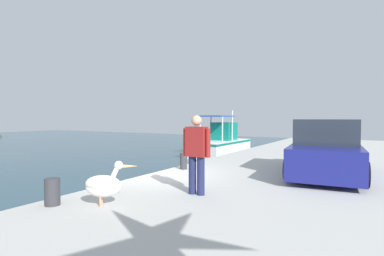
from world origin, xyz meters
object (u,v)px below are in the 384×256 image
fishing_boat_third (220,144)px  mooring_bollard_third (184,161)px  pelican (103,184)px  mooring_bollard_second (52,192)px  fisherman_standing (197,151)px  parked_car (326,150)px

fishing_boat_third → mooring_bollard_third: 9.98m
pelican → mooring_bollard_second: 0.96m
mooring_bollard_third → fisherman_standing: bearing=-142.3°
fishing_boat_third → pelican: fishing_boat_third is taller
parked_car → mooring_bollard_third: bearing=108.3°
fishing_boat_third → mooring_bollard_third: bearing=-161.1°
parked_car → mooring_bollard_third: size_ratio=8.23×
fisherman_standing → mooring_bollard_third: fisherman_standing is taller
fishing_boat_third → pelican: size_ratio=5.77×
pelican → mooring_bollard_third: pelican is taller
pelican → mooring_bollard_second: (-0.46, 0.83, -0.15)m
mooring_bollard_second → mooring_bollard_third: (4.47, 0.00, 0.01)m
fishing_boat_third → mooring_bollard_third: (-9.43, -3.23, 0.34)m
fishing_boat_third → parked_car: (-8.13, -7.16, 0.80)m
fisherman_standing → mooring_bollard_second: 2.85m
pelican → mooring_bollard_third: bearing=11.7°
fishing_boat_third → fisherman_standing: (-11.87, -5.12, 1.00)m
parked_car → mooring_bollard_third: parked_car is taller
fishing_boat_third → fisherman_standing: 12.96m
mooring_bollard_second → fisherman_standing: bearing=-42.7°
parked_car → mooring_bollard_third: (-1.30, 3.93, -0.46)m
fisherman_standing → fishing_boat_third: bearing=23.3°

